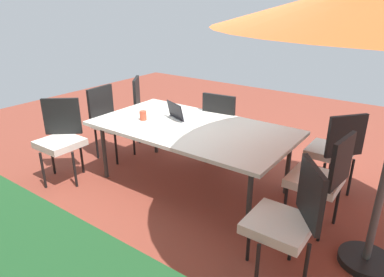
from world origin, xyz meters
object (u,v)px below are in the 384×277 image
Objects in this scene: chair_south at (223,124)px; chair_northwest at (288,217)px; dining_table at (192,130)px; chair_southeast at (147,105)px; laptop at (180,115)px; chair_west at (322,177)px; chair_northeast at (61,136)px; chair_southwest at (334,148)px; chair_east at (110,119)px; cup at (143,116)px.

chair_northwest is at bearing 127.72° from chair_south.
dining_table is 2.31× the size of chair_northwest.
chair_southeast reaches higher than laptop.
chair_northeast is at bearing -67.55° from chair_west.
chair_west is at bearing 46.05° from chair_southwest.
chair_south is at bearing -88.49° from laptop.
chair_northwest and chair_northeast have the same top height.
chair_northwest and chair_west have the same top height.
chair_west is at bearing 142.41° from chair_northwest.
chair_east is (1.36, 0.72, 0.00)m from chair_south.
chair_northwest is 2.82m from chair_northeast.
chair_northwest is 1.55m from chair_southwest.
chair_west is at bearing -174.77° from cup.
chair_south is at bearing -128.61° from chair_southeast.
chair_southeast and chair_southwest have the same top height.
chair_southwest is 3.15m from chair_northeast.
chair_northeast is at bearing -126.80° from chair_northwest.
chair_west is 1.00× the size of chair_northeast.
chair_west reaches higher than dining_table.
chair_northwest is 1.00× the size of chair_northeast.
chair_southeast is (1.43, -0.79, -0.15)m from dining_table.
chair_southwest is at bearing -79.51° from chair_east.
cup is (-0.81, 0.18, 0.25)m from chair_east.
chair_northeast reaches higher than cup.
chair_south is 0.70m from laptop.
chair_west reaches higher than cup.
chair_northwest is at bearing 151.76° from dining_table.
chair_northeast is (2.84, 0.80, 0.00)m from chair_west.
chair_northeast is at bearing 145.52° from chair_southeast.
cup is at bearing -143.52° from chair_northwest.
chair_southeast is 1.57m from chair_northeast.
chair_south and chair_northwest have the same top height.
chair_south is 2.53× the size of laptop.
dining_table is at bearing -155.49° from chair_southeast.
dining_table is at bearing 175.87° from laptop.
dining_table is 2.31× the size of chair_west.
laptop is (1.63, 0.64, 0.24)m from chair_southwest.
chair_southeast is 1.00× the size of chair_northeast.
chair_northwest reaches higher than laptop.
chair_south is 1.00× the size of chair_southwest.
chair_northeast is at bearing 177.22° from chair_east.
chair_southwest is 8.88× the size of cup.
chair_east is (2.77, 0.75, 0.00)m from chair_southwest.
chair_southeast is 1.00× the size of chair_northwest.
chair_northwest is 2.15m from cup.
chair_south is at bearing 8.52° from chair_northeast.
chair_south is 1.00× the size of chair_southeast.
laptop is 0.44m from cup.
dining_table is 0.30m from laptop.
chair_southwest is (-1.37, -0.77, -0.15)m from dining_table.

